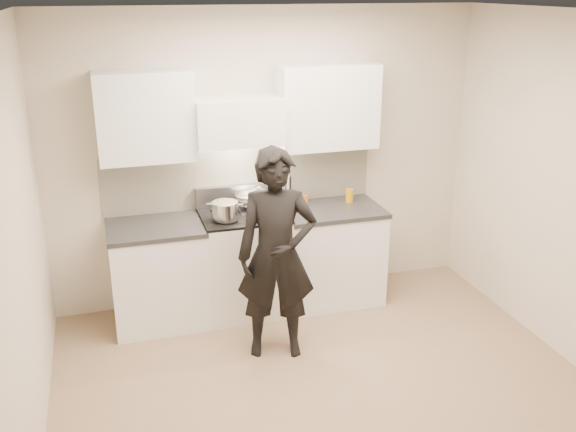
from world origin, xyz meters
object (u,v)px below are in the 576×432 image
at_px(counter_right, 330,253).
at_px(utensil_crock, 288,197).
at_px(person, 277,255).
at_px(wok, 253,198).
at_px(stove, 245,262).

bearing_deg(counter_right, utensil_crock, 154.93).
height_order(counter_right, person, person).
height_order(counter_right, utensil_crock, utensil_crock).
relative_size(counter_right, wok, 2.33).
height_order(stove, counter_right, stove).
xyz_separation_m(counter_right, person, (-0.74, -0.78, 0.40)).
distance_m(stove, counter_right, 0.83).
relative_size(stove, wok, 2.43).
xyz_separation_m(counter_right, wok, (-0.72, 0.10, 0.59)).
xyz_separation_m(stove, wok, (0.11, 0.10, 0.57)).
bearing_deg(wok, utensil_crock, 10.77).
xyz_separation_m(utensil_crock, person, (-0.38, -0.95, -0.15)).
relative_size(counter_right, person, 0.53).
bearing_deg(utensil_crock, wok, -169.23).
bearing_deg(stove, counter_right, 0.00).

